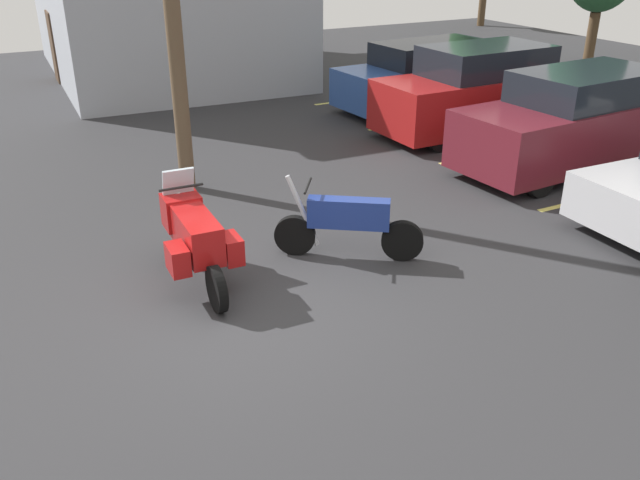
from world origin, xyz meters
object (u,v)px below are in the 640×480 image
motorcycle_touring (194,235)px  motorcycle_second (347,223)px  car_blue (423,76)px  car_red (478,91)px  car_maroon (574,121)px

motorcycle_touring → motorcycle_second: size_ratio=1.19×
motorcycle_touring → car_blue: (-6.53, 8.44, 0.18)m
motorcycle_second → car_red: bearing=126.0°
car_blue → car_maroon: 5.43m
motorcycle_touring → car_maroon: size_ratio=0.45×
motorcycle_touring → car_blue: size_ratio=0.48×
motorcycle_touring → car_red: 9.12m
car_red → car_blue: bearing=174.3°
car_blue → car_maroon: bearing=-2.6°
car_maroon → motorcycle_second: bearing=-76.3°
car_maroon → motorcycle_touring: bearing=-82.3°
motorcycle_touring → motorcycle_second: bearing=80.9°
motorcycle_second → car_maroon: 6.19m
motorcycle_second → car_red: size_ratio=0.39×
car_blue → car_red: (2.52, -0.25, 0.11)m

